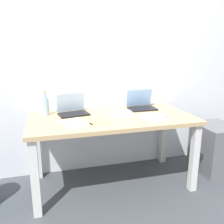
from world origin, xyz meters
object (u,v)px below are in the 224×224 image
desk (112,126)px  laptop_right (141,105)px  filing_cabinet (214,148)px  laptop_left (73,110)px  beer_bottle (46,106)px  computer_mouse (164,115)px

desk → laptop_right: laptop_right is taller
desk → filing_cabinet: size_ratio=2.92×
desk → laptop_left: (-0.37, 0.21, 0.15)m
desk → laptop_left: laptop_left is taller
beer_bottle → filing_cabinet: 1.98m
laptop_left → filing_cabinet: bearing=-8.4°
laptop_left → laptop_right: 0.79m
filing_cabinet → desk: bearing=178.5°
laptop_left → computer_mouse: bearing=-21.9°
laptop_right → filing_cabinet: (0.83, -0.28, -0.51)m
desk → computer_mouse: 0.53m
desk → filing_cabinet: 1.30m
desk → laptop_right: 0.50m
desk → filing_cabinet: (1.24, -0.03, -0.37)m
desk → computer_mouse: size_ratio=16.45×
beer_bottle → desk: bearing=-20.2°
filing_cabinet → laptop_right: bearing=161.5°
desk → computer_mouse: bearing=-15.9°
laptop_left → desk: bearing=-29.1°
desk → beer_bottle: (-0.64, 0.23, 0.20)m
beer_bottle → computer_mouse: bearing=-18.3°
laptop_left → filing_cabinet: size_ratio=0.59×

